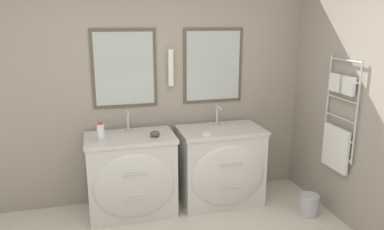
% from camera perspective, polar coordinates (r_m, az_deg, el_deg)
% --- Properties ---
extents(wall_back, '(5.29, 0.14, 2.60)m').
position_cam_1_polar(wall_back, '(4.23, -6.70, 4.13)').
color(wall_back, '#9E9384').
rests_on(wall_back, ground_plane).
extents(wall_right, '(0.13, 3.91, 2.60)m').
position_cam_1_polar(wall_right, '(3.98, 23.61, 2.15)').
color(wall_right, '#9E9384').
rests_on(wall_right, ground_plane).
extents(vanity_left, '(0.93, 0.63, 0.87)m').
position_cam_1_polar(vanity_left, '(4.09, -9.15, -8.97)').
color(vanity_left, silver).
rests_on(vanity_left, ground_plane).
extents(vanity_right, '(0.93, 0.63, 0.87)m').
position_cam_1_polar(vanity_right, '(4.29, 4.48, -7.66)').
color(vanity_right, silver).
rests_on(vanity_right, ground_plane).
extents(faucet_left, '(0.17, 0.14, 0.24)m').
position_cam_1_polar(faucet_left, '(4.07, -9.71, -0.99)').
color(faucet_left, silver).
rests_on(faucet_left, vanity_left).
extents(faucet_right, '(0.17, 0.14, 0.24)m').
position_cam_1_polar(faucet_right, '(4.27, 3.87, -0.07)').
color(faucet_right, silver).
rests_on(faucet_right, vanity_right).
extents(toiletry_bottle, '(0.07, 0.07, 0.20)m').
position_cam_1_polar(toiletry_bottle, '(3.84, -13.74, -2.55)').
color(toiletry_bottle, silver).
rests_on(toiletry_bottle, vanity_left).
extents(amenity_bowl, '(0.11, 0.11, 0.06)m').
position_cam_1_polar(amenity_bowl, '(3.90, -5.69, -2.86)').
color(amenity_bowl, '#4C4742').
rests_on(amenity_bowl, vanity_left).
extents(soap_dish, '(0.08, 0.06, 0.04)m').
position_cam_1_polar(soap_dish, '(3.95, 2.21, -2.80)').
color(soap_dish, white).
rests_on(soap_dish, vanity_right).
extents(waste_bin, '(0.21, 0.21, 0.23)m').
position_cam_1_polar(waste_bin, '(4.33, 17.35, -12.87)').
color(waste_bin, '#B7B7BC').
rests_on(waste_bin, ground_plane).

